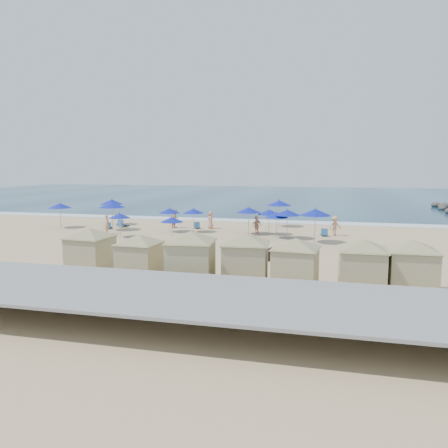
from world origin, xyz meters
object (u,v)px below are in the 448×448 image
(cabana_0, at_px, (90,245))
(umbrella_6, at_px, (172,220))
(umbrella_3, at_px, (120,216))
(umbrella_10, at_px, (287,213))
(umbrella_5, at_px, (169,211))
(cabana_6, at_px, (412,260))
(umbrella_0, at_px, (60,206))
(umbrella_7, at_px, (249,210))
(cabana_3, at_px, (245,252))
(umbrella_9, at_px, (279,203))
(cabana_4, at_px, (296,257))
(beachgoer_1, at_px, (175,219))
(beachgoer_4, at_px, (210,220))
(beachgoer_2, at_px, (257,226))
(beachgoer_0, at_px, (107,224))
(cabana_1, at_px, (139,251))
(cabana_2, at_px, (191,251))
(umbrella_2, at_px, (112,202))
(umbrella_4, at_px, (193,211))
(trash_bin, at_px, (274,255))
(cabana_5, at_px, (362,259))
(umbrella_8, at_px, (277,215))
(umbrella_1, at_px, (112,205))
(umbrella_12, at_px, (269,212))
(umbrella_11, at_px, (315,212))
(beachgoer_3, at_px, (335,226))

(cabana_0, height_order, umbrella_6, cabana_0)
(umbrella_3, xyz_separation_m, umbrella_10, (13.46, 2.51, 0.34))
(umbrella_3, bearing_deg, umbrella_5, 51.37)
(cabana_6, xyz_separation_m, umbrella_0, (-28.66, 15.34, 0.52))
(umbrella_6, bearing_deg, umbrella_7, 49.40)
(cabana_3, relative_size, umbrella_3, 2.21)
(umbrella_9, bearing_deg, cabana_4, -81.18)
(umbrella_5, relative_size, beachgoer_1, 1.25)
(cabana_4, xyz_separation_m, beachgoer_4, (-9.42, 18.63, -0.72))
(beachgoer_2, bearing_deg, beachgoer_0, -43.02)
(cabana_1, xyz_separation_m, umbrella_10, (6.03, 14.76, 0.64))
(cabana_3, distance_m, umbrella_10, 14.51)
(cabana_2, relative_size, umbrella_2, 1.76)
(cabana_6, height_order, umbrella_4, cabana_6)
(beachgoer_1, bearing_deg, umbrella_5, -160.49)
(beachgoer_1, bearing_deg, beachgoer_0, 148.43)
(trash_bin, bearing_deg, beachgoer_4, 137.22)
(cabana_0, bearing_deg, umbrella_9, 70.31)
(cabana_5, height_order, umbrella_8, cabana_5)
(cabana_6, bearing_deg, cabana_4, -174.53)
(umbrella_1, height_order, umbrella_10, umbrella_1)
(umbrella_2, distance_m, umbrella_3, 8.27)
(beachgoer_0, bearing_deg, umbrella_3, -147.70)
(umbrella_4, distance_m, umbrella_5, 2.14)
(umbrella_8, bearing_deg, cabana_0, -119.97)
(cabana_4, relative_size, umbrella_8, 1.96)
(umbrella_2, distance_m, umbrella_8, 17.61)
(umbrella_7, xyz_separation_m, beachgoer_1, (-7.46, 2.10, -1.21))
(trash_bin, height_order, cabana_1, cabana_1)
(umbrella_3, relative_size, umbrella_6, 1.00)
(umbrella_0, height_order, umbrella_12, umbrella_0)
(umbrella_4, bearing_deg, umbrella_7, 1.02)
(umbrella_0, xyz_separation_m, umbrella_3, (8.12, -3.75, -0.33))
(umbrella_11, height_order, beachgoer_2, umbrella_11)
(umbrella_4, bearing_deg, cabana_6, -45.40)
(umbrella_4, relative_size, umbrella_8, 1.00)
(cabana_0, height_order, beachgoer_2, cabana_0)
(cabana_5, distance_m, umbrella_3, 21.88)
(beachgoer_2, bearing_deg, umbrella_1, -52.84)
(cabana_2, bearing_deg, umbrella_8, 81.13)
(umbrella_10, height_order, beachgoer_1, umbrella_10)
(cabana_1, bearing_deg, umbrella_11, 58.17)
(umbrella_2, xyz_separation_m, umbrella_12, (16.16, -2.62, -0.35))
(cabana_6, distance_m, umbrella_0, 32.51)
(umbrella_7, relative_size, beachgoer_3, 1.43)
(cabana_3, xyz_separation_m, beachgoer_3, (4.32, 16.94, -0.80))
(beachgoer_0, relative_size, beachgoer_4, 1.01)
(cabana_1, relative_size, cabana_6, 0.94)
(cabana_0, distance_m, umbrella_6, 10.34)
(umbrella_1, bearing_deg, umbrella_3, -54.11)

